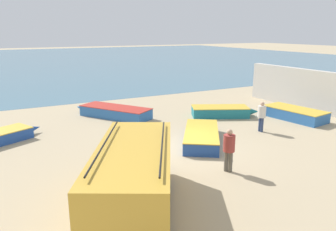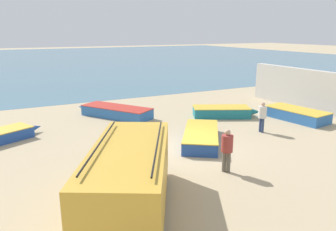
{
  "view_description": "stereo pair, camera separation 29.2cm",
  "coord_description": "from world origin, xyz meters",
  "px_view_note": "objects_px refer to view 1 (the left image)",
  "views": [
    {
      "loc": [
        -7.26,
        -11.72,
        5.15
      ],
      "look_at": [
        0.19,
        2.43,
        1.0
      ],
      "focal_mm": 35.0,
      "sensor_mm": 36.0,
      "label": 1
    },
    {
      "loc": [
        -7.0,
        -11.85,
        5.15
      ],
      "look_at": [
        0.19,
        2.43,
        1.0
      ],
      "focal_mm": 35.0,
      "sensor_mm": 36.0,
      "label": 2
    }
  ],
  "objects_px": {
    "fishing_rowboat_3": "(202,135)",
    "fisherman_1": "(229,146)",
    "fishing_rowboat_4": "(113,112)",
    "parked_van": "(134,176)",
    "fishing_rowboat_2": "(222,111)",
    "fishing_rowboat_1": "(293,113)",
    "fisherman_0": "(262,114)"
  },
  "relations": [
    {
      "from": "fishing_rowboat_3",
      "to": "fisherman_1",
      "type": "xyz_separation_m",
      "value": [
        -1.06,
        -3.41,
        0.7
      ]
    },
    {
      "from": "fishing_rowboat_3",
      "to": "fishing_rowboat_4",
      "type": "height_order",
      "value": "fishing_rowboat_4"
    },
    {
      "from": "fishing_rowboat_3",
      "to": "fisherman_1",
      "type": "bearing_deg",
      "value": -163.06
    },
    {
      "from": "parked_van",
      "to": "fishing_rowboat_2",
      "type": "height_order",
      "value": "parked_van"
    },
    {
      "from": "fishing_rowboat_1",
      "to": "fishing_rowboat_3",
      "type": "distance_m",
      "value": 7.23
    },
    {
      "from": "parked_van",
      "to": "fishing_rowboat_4",
      "type": "height_order",
      "value": "parked_van"
    },
    {
      "from": "fishing_rowboat_1",
      "to": "fisherman_0",
      "type": "bearing_deg",
      "value": 99.13
    },
    {
      "from": "parked_van",
      "to": "fisherman_0",
      "type": "height_order",
      "value": "parked_van"
    },
    {
      "from": "parked_van",
      "to": "fishing_rowboat_3",
      "type": "xyz_separation_m",
      "value": [
        5.22,
        4.39,
        -0.82
      ]
    },
    {
      "from": "fishing_rowboat_2",
      "to": "fisherman_1",
      "type": "bearing_deg",
      "value": -99.71
    },
    {
      "from": "fishing_rowboat_2",
      "to": "fishing_rowboat_1",
      "type": "bearing_deg",
      "value": -9.34
    },
    {
      "from": "fishing_rowboat_4",
      "to": "parked_van",
      "type": "bearing_deg",
      "value": 130.91
    },
    {
      "from": "fishing_rowboat_2",
      "to": "fishing_rowboat_4",
      "type": "xyz_separation_m",
      "value": [
        -6.02,
        3.03,
        0.01
      ]
    },
    {
      "from": "fishing_rowboat_3",
      "to": "fisherman_0",
      "type": "distance_m",
      "value": 3.66
    },
    {
      "from": "fishing_rowboat_3",
      "to": "fisherman_0",
      "type": "xyz_separation_m",
      "value": [
        3.59,
        -0.18,
        0.66
      ]
    },
    {
      "from": "parked_van",
      "to": "fishing_rowboat_3",
      "type": "height_order",
      "value": "parked_van"
    },
    {
      "from": "fishing_rowboat_3",
      "to": "fisherman_1",
      "type": "height_order",
      "value": "fisherman_1"
    },
    {
      "from": "parked_van",
      "to": "fishing_rowboat_1",
      "type": "bearing_deg",
      "value": -38.58
    },
    {
      "from": "fishing_rowboat_1",
      "to": "parked_van",
      "type": "bearing_deg",
      "value": 105.12
    },
    {
      "from": "fishing_rowboat_1",
      "to": "fishing_rowboat_4",
      "type": "relative_size",
      "value": 0.87
    },
    {
      "from": "fishing_rowboat_2",
      "to": "fisherman_1",
      "type": "distance_m",
      "value": 8.3
    },
    {
      "from": "parked_van",
      "to": "fisherman_0",
      "type": "distance_m",
      "value": 9.77
    },
    {
      "from": "fishing_rowboat_1",
      "to": "fishing_rowboat_2",
      "type": "height_order",
      "value": "fishing_rowboat_1"
    },
    {
      "from": "parked_van",
      "to": "fishing_rowboat_2",
      "type": "xyz_separation_m",
      "value": [
        8.95,
        7.72,
        -0.8
      ]
    },
    {
      "from": "parked_van",
      "to": "fisherman_1",
      "type": "distance_m",
      "value": 4.28
    },
    {
      "from": "fishing_rowboat_4",
      "to": "fisherman_0",
      "type": "height_order",
      "value": "fisherman_0"
    },
    {
      "from": "fishing_rowboat_2",
      "to": "fisherman_1",
      "type": "xyz_separation_m",
      "value": [
        -4.78,
        -6.75,
        0.68
      ]
    },
    {
      "from": "fishing_rowboat_2",
      "to": "parked_van",
      "type": "bearing_deg",
      "value": -113.59
    },
    {
      "from": "fishing_rowboat_4",
      "to": "fishing_rowboat_1",
      "type": "bearing_deg",
      "value": -153.74
    },
    {
      "from": "parked_van",
      "to": "fishing_rowboat_4",
      "type": "distance_m",
      "value": 11.17
    },
    {
      "from": "fishing_rowboat_4",
      "to": "fisherman_1",
      "type": "relative_size",
      "value": 3.06
    },
    {
      "from": "fishing_rowboat_1",
      "to": "fishing_rowboat_4",
      "type": "bearing_deg",
      "value": 51.99
    }
  ]
}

